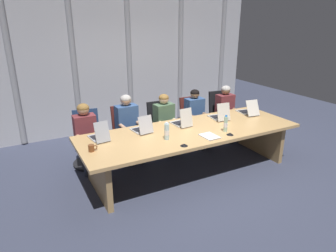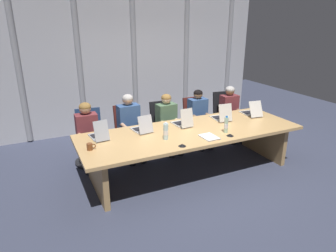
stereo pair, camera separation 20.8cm
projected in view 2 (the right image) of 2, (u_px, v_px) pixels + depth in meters
The scene contains 24 objects.
ground_plane at pixel (190, 171), 5.09m from camera, with size 12.15×12.15×0.00m, color #383D51.
conference_table at pixel (191, 139), 4.89m from camera, with size 3.60×1.25×0.73m.
curtain_backdrop at pixel (136, 59), 6.78m from camera, with size 6.07×0.17×3.11m.
laptop_left_end at pixel (99, 135), 4.50m from camera, with size 0.26×0.42×0.31m.
laptop_left_mid at pixel (142, 128), 4.79m from camera, with size 0.28×0.40×0.29m.
laptop_center at pixel (183, 122), 5.05m from camera, with size 0.25×0.41×0.32m.
laptop_right_mid at pixel (221, 116), 5.34m from camera, with size 0.28×0.43×0.32m.
laptop_right_end at pixel (251, 112), 5.62m from camera, with size 0.30×0.48×0.29m.
office_chair_left_end at pixel (91, 143), 5.32m from camera, with size 0.60×0.61×0.94m.
office_chair_left_mid at pixel (129, 137), 5.60m from camera, with size 0.60×0.60×0.92m.
office_chair_center at pixel (164, 132), 5.89m from camera, with size 0.60×0.60×0.91m.
office_chair_right_mid at pixel (196, 126), 6.18m from camera, with size 0.60×0.60×0.91m.
office_chair_right_end at pixel (225, 121), 6.47m from camera, with size 0.60×0.61×0.96m.
person_left_end at pixel (88, 132), 5.06m from camera, with size 0.37×0.55×1.11m.
person_left_mid at pixel (130, 123), 5.36m from camera, with size 0.40×0.56×1.18m.
person_center at pixel (169, 120), 5.66m from camera, with size 0.40×0.56×1.10m.
person_right_mid at pixel (200, 115), 5.94m from camera, with size 0.37×0.55×1.12m.
person_right_end at pixel (231, 110), 6.24m from camera, with size 0.38×0.55×1.12m.
water_bottle_primary at pixel (226, 125), 4.72m from camera, with size 0.06×0.06×0.27m.
water_bottle_secondary at pixel (166, 132), 4.45m from camera, with size 0.07×0.07×0.27m.
coffee_mug_near at pixel (90, 147), 4.12m from camera, with size 0.13×0.08×0.09m.
conference_mic_left_side at pixel (182, 145), 4.24m from camera, with size 0.11×0.11×0.04m, color black.
conference_mic_middle at pixel (230, 135), 4.61m from camera, with size 0.11×0.11×0.04m, color black.
spiral_notepad at pixel (209, 137), 4.55m from camera, with size 0.23×0.31×0.03m.
Camera 2 is at (-2.27, -3.94, 2.43)m, focal length 32.19 mm.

